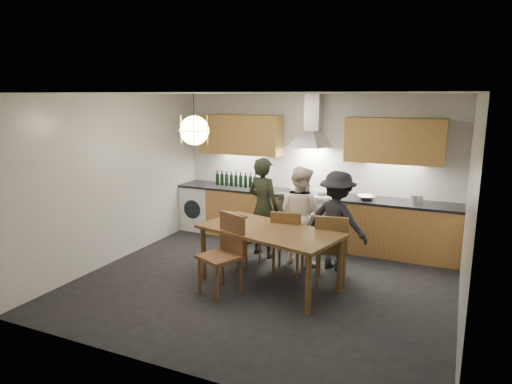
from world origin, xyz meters
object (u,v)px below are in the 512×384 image
at_px(person_mid, 300,215).
at_px(person_left, 263,207).
at_px(wine_bottles, 236,179).
at_px(dining_table, 269,236).
at_px(mixing_bowl, 366,198).
at_px(person_right, 337,221).
at_px(stock_pot, 416,199).
at_px(chair_back_left, 242,235).
at_px(chair_front, 226,248).

bearing_deg(person_mid, person_left, 21.51).
bearing_deg(wine_bottles, dining_table, -52.86).
xyz_separation_m(dining_table, mixing_bowl, (0.91, 1.90, 0.22)).
distance_m(dining_table, mixing_bowl, 2.12).
xyz_separation_m(person_left, mixing_bowl, (1.47, 0.82, 0.13)).
relative_size(person_right, wine_bottles, 1.75).
bearing_deg(stock_pot, person_mid, -150.80).
distance_m(person_mid, person_right, 0.60).
bearing_deg(dining_table, person_mid, 99.69).
height_order(chair_back_left, wine_bottles, wine_bottles).
xyz_separation_m(chair_front, wine_bottles, (-1.08, 2.43, 0.43)).
relative_size(chair_front, mixing_bowl, 3.57).
distance_m(chair_back_left, person_left, 0.65).
bearing_deg(wine_bottles, chair_front, -66.14).
relative_size(dining_table, chair_back_left, 2.46).
height_order(stock_pot, wine_bottles, wine_bottles).
bearing_deg(chair_front, person_right, 75.51).
xyz_separation_m(person_mid, person_right, (0.59, -0.06, -0.01)).
bearing_deg(person_mid, stock_pot, -127.59).
distance_m(chair_front, person_right, 1.82).
distance_m(chair_front, person_left, 1.52).
bearing_deg(person_mid, mixing_bowl, -111.57).
height_order(chair_front, stock_pot, chair_front).
distance_m(chair_back_left, person_mid, 0.96).
height_order(dining_table, mixing_bowl, mixing_bowl).
height_order(chair_front, person_mid, person_mid).
bearing_deg(chair_back_left, wine_bottles, -43.33).
distance_m(person_right, mixing_bowl, 0.95).
bearing_deg(stock_pot, person_right, -136.69).
relative_size(chair_front, person_left, 0.65).
distance_m(dining_table, wine_bottles, 2.54).
relative_size(dining_table, stock_pot, 10.87).
height_order(dining_table, chair_back_left, chair_back_left).
bearing_deg(person_mid, person_right, -162.47).
distance_m(dining_table, person_right, 1.21).
height_order(dining_table, person_right, person_right).
relative_size(dining_table, wine_bottles, 2.43).
xyz_separation_m(person_right, stock_pot, (1.02, 0.96, 0.22)).
xyz_separation_m(person_mid, mixing_bowl, (0.83, 0.84, 0.18)).
xyz_separation_m(chair_front, stock_pot, (2.13, 2.39, 0.36)).
bearing_deg(dining_table, mixing_bowl, 78.22).
height_order(dining_table, stock_pot, stock_pot).
height_order(person_mid, mixing_bowl, person_mid).
height_order(person_right, wine_bottles, person_right).
bearing_deg(mixing_bowl, person_right, -105.02).
relative_size(person_right, mixing_bowl, 5.04).
relative_size(chair_back_left, chair_front, 0.80).
bearing_deg(dining_table, chair_back_left, 155.63).
bearing_deg(person_left, chair_back_left, 95.22).
bearing_deg(chair_front, person_mid, 94.17).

